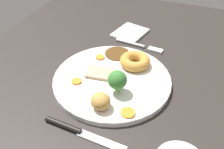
% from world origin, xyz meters
% --- Properties ---
extents(dining_table, '(1.20, 0.84, 0.04)m').
position_xyz_m(dining_table, '(0.00, 0.00, 0.02)').
color(dining_table, '#2B2623').
rests_on(dining_table, ground).
extents(dinner_plate, '(0.30, 0.30, 0.01)m').
position_xyz_m(dinner_plate, '(-0.03, 0.01, 0.04)').
color(dinner_plate, white).
rests_on(dinner_plate, dining_table).
extents(gravy_pool, '(0.07, 0.07, 0.00)m').
position_xyz_m(gravy_pool, '(-0.14, -0.01, 0.05)').
color(gravy_pool, '#563819').
rests_on(gravy_pool, dinner_plate).
extents(meat_slice_main, '(0.06, 0.08, 0.01)m').
position_xyz_m(meat_slice_main, '(-0.03, -0.02, 0.05)').
color(meat_slice_main, tan).
rests_on(meat_slice_main, dinner_plate).
extents(yorkshire_pudding, '(0.08, 0.08, 0.03)m').
position_xyz_m(yorkshire_pudding, '(-0.10, 0.05, 0.06)').
color(yorkshire_pudding, '#C68938').
rests_on(yorkshire_pudding, dinner_plate).
extents(roast_potato_left, '(0.06, 0.06, 0.04)m').
position_xyz_m(roast_potato_left, '(0.07, 0.03, 0.07)').
color(roast_potato_left, '#BC8C42').
rests_on(roast_potato_left, dinner_plate).
extents(carrot_coin_front, '(0.02, 0.02, 0.00)m').
position_xyz_m(carrot_coin_front, '(-0.10, -0.05, 0.05)').
color(carrot_coin_front, orange).
rests_on(carrot_coin_front, dinner_plate).
extents(carrot_coin_back, '(0.02, 0.02, 0.00)m').
position_xyz_m(carrot_coin_back, '(0.02, -0.06, 0.05)').
color(carrot_coin_back, orange).
rests_on(carrot_coin_back, dinner_plate).
extents(carrot_coin_side, '(0.03, 0.03, 0.00)m').
position_xyz_m(carrot_coin_side, '(0.07, 0.09, 0.05)').
color(carrot_coin_side, orange).
rests_on(carrot_coin_side, dinner_plate).
extents(broccoli_floret, '(0.04, 0.04, 0.06)m').
position_xyz_m(broccoli_floret, '(0.01, 0.04, 0.08)').
color(broccoli_floret, '#8CB766').
rests_on(broccoli_floret, dinner_plate).
extents(fork, '(0.03, 0.15, 0.01)m').
position_xyz_m(fork, '(-0.22, 0.03, 0.04)').
color(fork, silver).
rests_on(fork, dining_table).
extents(knife, '(0.03, 0.19, 0.01)m').
position_xyz_m(knife, '(0.14, 0.00, 0.04)').
color(knife, black).
rests_on(knife, dining_table).
extents(folded_napkin, '(0.13, 0.11, 0.01)m').
position_xyz_m(folded_napkin, '(-0.28, -0.02, 0.04)').
color(folded_napkin, white).
rests_on(folded_napkin, dining_table).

